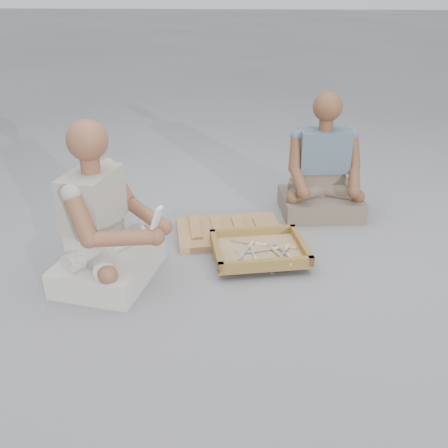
# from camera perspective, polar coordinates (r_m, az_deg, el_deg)

# --- Properties ---
(ground) EXTENTS (60.00, 60.00, 0.00)m
(ground) POSITION_cam_1_polar(r_m,az_deg,el_deg) (2.60, 2.34, -7.56)
(ground) COLOR gray
(ground) RESTS_ON ground
(carved_panel) EXTENTS (0.72, 0.55, 0.04)m
(carved_panel) POSITION_cam_1_polar(r_m,az_deg,el_deg) (3.12, 0.63, -0.92)
(carved_panel) COLOR #A1753E
(carved_panel) RESTS_ON ground
(tool_tray) EXTENTS (0.59, 0.51, 0.07)m
(tool_tray) POSITION_cam_1_polar(r_m,az_deg,el_deg) (2.83, 4.04, -2.97)
(tool_tray) COLOR brown
(tool_tray) RESTS_ON carved_panel
(chisel_0) EXTENTS (0.06, 0.22, 0.02)m
(chisel_0) POSITION_cam_1_polar(r_m,az_deg,el_deg) (2.73, 3.59, -3.93)
(chisel_0) COLOR white
(chisel_0) RESTS_ON tool_tray
(chisel_1) EXTENTS (0.12, 0.20, 0.02)m
(chisel_1) POSITION_cam_1_polar(r_m,az_deg,el_deg) (2.72, 7.08, -4.09)
(chisel_1) COLOR white
(chisel_1) RESTS_ON tool_tray
(chisel_2) EXTENTS (0.08, 0.22, 0.02)m
(chisel_2) POSITION_cam_1_polar(r_m,az_deg,el_deg) (2.83, 7.03, -2.88)
(chisel_2) COLOR white
(chisel_2) RESTS_ON tool_tray
(chisel_3) EXTENTS (0.11, 0.20, 0.02)m
(chisel_3) POSITION_cam_1_polar(r_m,az_deg,el_deg) (2.76, 7.42, -3.62)
(chisel_3) COLOR white
(chisel_3) RESTS_ON tool_tray
(chisel_4) EXTENTS (0.21, 0.09, 0.02)m
(chisel_4) POSITION_cam_1_polar(r_m,az_deg,el_deg) (2.84, 5.74, -2.83)
(chisel_4) COLOR white
(chisel_4) RESTS_ON tool_tray
(chisel_5) EXTENTS (0.22, 0.06, 0.02)m
(chisel_5) POSITION_cam_1_polar(r_m,az_deg,el_deg) (2.88, 3.89, -2.29)
(chisel_5) COLOR white
(chisel_5) RESTS_ON tool_tray
(chisel_6) EXTENTS (0.09, 0.21, 0.02)m
(chisel_6) POSITION_cam_1_polar(r_m,az_deg,el_deg) (2.85, 2.91, -2.54)
(chisel_6) COLOR white
(chisel_6) RESTS_ON tool_tray
(chisel_7) EXTENTS (0.21, 0.09, 0.02)m
(chisel_7) POSITION_cam_1_polar(r_m,az_deg,el_deg) (2.87, 7.17, -2.60)
(chisel_7) COLOR white
(chisel_7) RESTS_ON tool_tray
(chisel_8) EXTENTS (0.12, 0.20, 0.02)m
(chisel_8) POSITION_cam_1_polar(r_m,az_deg,el_deg) (2.70, 2.84, -4.43)
(chisel_8) COLOR white
(chisel_8) RESTS_ON tool_tray
(wood_chip_0) EXTENTS (0.02, 0.02, 0.00)m
(wood_chip_0) POSITION_cam_1_polar(r_m,az_deg,el_deg) (3.17, 3.16, -0.97)
(wood_chip_0) COLOR tan
(wood_chip_0) RESTS_ON ground
(wood_chip_1) EXTENTS (0.02, 0.02, 0.00)m
(wood_chip_1) POSITION_cam_1_polar(r_m,az_deg,el_deg) (2.90, 8.23, -3.89)
(wood_chip_1) COLOR tan
(wood_chip_1) RESTS_ON ground
(wood_chip_2) EXTENTS (0.02, 0.02, 0.00)m
(wood_chip_2) POSITION_cam_1_polar(r_m,az_deg,el_deg) (2.91, -0.16, -3.47)
(wood_chip_2) COLOR tan
(wood_chip_2) RESTS_ON ground
(wood_chip_3) EXTENTS (0.02, 0.02, 0.00)m
(wood_chip_3) POSITION_cam_1_polar(r_m,az_deg,el_deg) (2.66, -1.82, -6.60)
(wood_chip_3) COLOR tan
(wood_chip_3) RESTS_ON ground
(wood_chip_4) EXTENTS (0.02, 0.02, 0.00)m
(wood_chip_4) POSITION_cam_1_polar(r_m,az_deg,el_deg) (2.94, -0.28, -3.16)
(wood_chip_4) COLOR tan
(wood_chip_4) RESTS_ON ground
(wood_chip_5) EXTENTS (0.02, 0.02, 0.00)m
(wood_chip_5) POSITION_cam_1_polar(r_m,az_deg,el_deg) (2.87, -1.41, -3.92)
(wood_chip_5) COLOR tan
(wood_chip_5) RESTS_ON ground
(wood_chip_6) EXTENTS (0.02, 0.02, 0.00)m
(wood_chip_6) POSITION_cam_1_polar(r_m,az_deg,el_deg) (2.64, 3.52, -6.95)
(wood_chip_6) COLOR tan
(wood_chip_6) RESTS_ON ground
(wood_chip_7) EXTENTS (0.02, 0.02, 0.00)m
(wood_chip_7) POSITION_cam_1_polar(r_m,az_deg,el_deg) (2.66, -3.49, -6.66)
(wood_chip_7) COLOR tan
(wood_chip_7) RESTS_ON ground
(wood_chip_8) EXTENTS (0.02, 0.02, 0.00)m
(wood_chip_8) POSITION_cam_1_polar(r_m,az_deg,el_deg) (2.96, 1.28, -3.01)
(wood_chip_8) COLOR tan
(wood_chip_8) RESTS_ON ground
(wood_chip_9) EXTENTS (0.02, 0.02, 0.00)m
(wood_chip_9) POSITION_cam_1_polar(r_m,az_deg,el_deg) (2.93, 7.96, -3.55)
(wood_chip_9) COLOR tan
(wood_chip_9) RESTS_ON ground
(wood_chip_10) EXTENTS (0.02, 0.02, 0.00)m
(wood_chip_10) POSITION_cam_1_polar(r_m,az_deg,el_deg) (2.88, 5.21, -3.99)
(wood_chip_10) COLOR tan
(wood_chip_10) RESTS_ON ground
(wood_chip_11) EXTENTS (0.02, 0.02, 0.00)m
(wood_chip_11) POSITION_cam_1_polar(r_m,az_deg,el_deg) (2.82, 0.01, -4.52)
(wood_chip_11) COLOR tan
(wood_chip_11) RESTS_ON ground
(wood_chip_12) EXTENTS (0.02, 0.02, 0.00)m
(wood_chip_12) POSITION_cam_1_polar(r_m,az_deg,el_deg) (2.75, 5.52, -5.54)
(wood_chip_12) COLOR tan
(wood_chip_12) RESTS_ON ground
(wood_chip_13) EXTENTS (0.02, 0.02, 0.00)m
(wood_chip_13) POSITION_cam_1_polar(r_m,az_deg,el_deg) (2.90, -0.27, -3.65)
(wood_chip_13) COLOR tan
(wood_chip_13) RESTS_ON ground
(craftsman) EXTENTS (0.61, 0.62, 0.86)m
(craftsman) POSITION_cam_1_polar(r_m,az_deg,el_deg) (2.63, -13.55, -0.55)
(craftsman) COLOR silver
(craftsman) RESTS_ON ground
(companion) EXTENTS (0.58, 0.48, 0.82)m
(companion) POSITION_cam_1_polar(r_m,az_deg,el_deg) (3.41, 11.19, 5.52)
(companion) COLOR #776756
(companion) RESTS_ON ground
(mobile_phone) EXTENTS (0.07, 0.06, 0.12)m
(mobile_phone) POSITION_cam_1_polar(r_m,az_deg,el_deg) (2.41, -7.70, 0.73)
(mobile_phone) COLOR white
(mobile_phone) RESTS_ON craftsman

